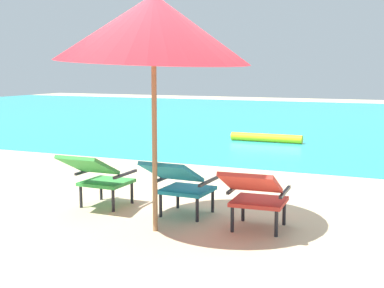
{
  "coord_description": "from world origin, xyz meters",
  "views": [
    {
      "loc": [
        2.46,
        -5.23,
        1.61
      ],
      "look_at": [
        0.0,
        0.37,
        0.75
      ],
      "focal_mm": 50.2,
      "sensor_mm": 36.0,
      "label": 1
    }
  ],
  "objects_px": {
    "lounge_chair_center": "(180,182)",
    "beach_umbrella_center": "(153,28)",
    "lounge_chair_left": "(98,175)",
    "swim_buoy": "(266,138)",
    "lounge_chair_right": "(255,193)"
  },
  "relations": [
    {
      "from": "lounge_chair_center",
      "to": "lounge_chair_left",
      "type": "bearing_deg",
      "value": -179.13
    },
    {
      "from": "swim_buoy",
      "to": "lounge_chair_left",
      "type": "bearing_deg",
      "value": -91.81
    },
    {
      "from": "lounge_chair_center",
      "to": "beach_umbrella_center",
      "type": "distance_m",
      "value": 1.66
    },
    {
      "from": "lounge_chair_left",
      "to": "lounge_chair_center",
      "type": "height_order",
      "value": "same"
    },
    {
      "from": "beach_umbrella_center",
      "to": "lounge_chair_left",
      "type": "bearing_deg",
      "value": 153.9
    },
    {
      "from": "lounge_chair_left",
      "to": "lounge_chair_center",
      "type": "xyz_separation_m",
      "value": [
        1.03,
        0.02,
        0.0
      ]
    },
    {
      "from": "lounge_chair_center",
      "to": "lounge_chair_right",
      "type": "distance_m",
      "value": 0.91
    },
    {
      "from": "swim_buoy",
      "to": "lounge_chair_left",
      "type": "distance_m",
      "value": 6.31
    },
    {
      "from": "swim_buoy",
      "to": "lounge_chair_center",
      "type": "distance_m",
      "value": 6.34
    },
    {
      "from": "swim_buoy",
      "to": "lounge_chair_center",
      "type": "bearing_deg",
      "value": -82.44
    },
    {
      "from": "swim_buoy",
      "to": "lounge_chair_right",
      "type": "height_order",
      "value": "lounge_chair_right"
    },
    {
      "from": "lounge_chair_center",
      "to": "lounge_chair_right",
      "type": "relative_size",
      "value": 0.98
    },
    {
      "from": "swim_buoy",
      "to": "lounge_chair_left",
      "type": "relative_size",
      "value": 1.83
    },
    {
      "from": "swim_buoy",
      "to": "lounge_chair_left",
      "type": "xyz_separation_m",
      "value": [
        -0.2,
        -6.3,
        0.31
      ]
    },
    {
      "from": "lounge_chair_center",
      "to": "beach_umbrella_center",
      "type": "xyz_separation_m",
      "value": [
        -0.04,
        -0.5,
        1.59
      ]
    }
  ]
}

